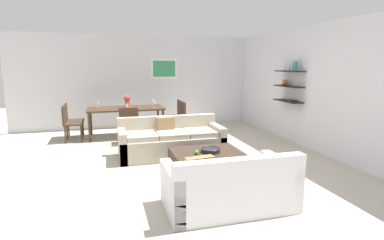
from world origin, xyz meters
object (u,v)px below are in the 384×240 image
dining_chair_left_near (69,121)px  wine_glass_right_far (152,101)px  apple_on_coffee_table (196,152)px  wine_glass_foot (127,106)px  coffee_table (207,162)px  dining_chair_right_far (176,114)px  dining_chair_foot (129,123)px  decorative_bowl (210,150)px  loveseat_white (229,187)px  wine_glass_right_near (153,102)px  dining_chair_left_far (71,118)px  sofa_beige (171,142)px  dining_table (126,110)px  wine_glass_left_far (97,103)px  dining_chair_right_near (179,116)px  centerpiece_vase (127,101)px

dining_chair_left_near → wine_glass_right_far: (2.08, 0.33, 0.37)m
apple_on_coffee_table → wine_glass_foot: size_ratio=0.47×
coffee_table → wine_glass_right_far: (-0.45, 3.35, 0.69)m
dining_chair_right_far → dining_chair_foot: (-1.37, -1.09, 0.00)m
decorative_bowl → wine_glass_foot: wine_glass_foot is taller
loveseat_white → apple_on_coffee_table: size_ratio=23.28×
apple_on_coffee_table → wine_glass_right_near: 3.28m
loveseat_white → dining_chair_left_far: dining_chair_left_far is taller
wine_glass_right_far → sofa_beige: bearing=-88.5°
dining_chair_left_far → wine_glass_foot: size_ratio=5.79×
dining_table → dining_chair_right_far: 1.40m
dining_chair_left_near → wine_glass_left_far: (0.66, 0.33, 0.37)m
dining_table → wine_glass_right_near: bearing=-9.3°
dining_chair_left_near → wine_glass_foot: bearing=-8.2°
coffee_table → dining_chair_left_far: (-2.52, 3.45, 0.31)m
wine_glass_left_far → wine_glass_foot: size_ratio=1.14×
loveseat_white → dining_chair_right_near: dining_chair_right_near is taller
sofa_beige → dining_chair_left_near: (-2.13, 1.84, 0.21)m
dining_chair_foot → wine_glass_left_far: size_ratio=5.10×
coffee_table → apple_on_coffee_table: bearing=-152.8°
loveseat_white → dining_chair_right_far: dining_chair_right_far is taller
decorative_bowl → apple_on_coffee_table: apple_on_coffee_table is taller
centerpiece_vase → wine_glass_foot: bearing=-96.3°
dining_chair_right_far → wine_glass_right_near: size_ratio=4.83×
wine_glass_right_far → dining_chair_left_far: bearing=177.4°
wine_glass_left_far → loveseat_white: bearing=-70.1°
wine_glass_right_far → centerpiece_vase: (-0.66, -0.14, 0.04)m
sofa_beige → decorative_bowl: size_ratio=6.34×
dining_chair_foot → wine_glass_right_far: 1.27m
dining_chair_left_far → dining_chair_right_near: bearing=-8.8°
wine_glass_right_far → centerpiece_vase: centerpiece_vase is taller
decorative_bowl → wine_glass_right_near: size_ratio=1.82×
sofa_beige → dining_chair_left_far: 3.12m
dining_chair_left_far → dining_chair_right_near: (2.74, -0.42, 0.00)m
dining_chair_left_far → wine_glass_left_far: bearing=-8.1°
sofa_beige → wine_glass_foot: size_ratio=13.85×
sofa_beige → wine_glass_right_far: bearing=91.5°
loveseat_white → centerpiece_vase: bearing=101.9°
wine_glass_left_far → wine_glass_foot: wine_glass_left_far is taller
apple_on_coffee_table → loveseat_white: bearing=-86.5°
decorative_bowl → centerpiece_vase: size_ratio=1.05×
sofa_beige → coffee_table: 1.25m
dining_table → dining_chair_foot: (0.00, -0.88, -0.18)m
apple_on_coffee_table → dining_table: size_ratio=0.04×
dining_chair_right_near → dining_chair_foot: bearing=-154.1°
apple_on_coffee_table → dining_chair_right_far: dining_chair_right_far is taller
coffee_table → dining_chair_right_near: size_ratio=1.35×
wine_glass_right_far → wine_glass_left_far: (-1.41, 0.00, -0.01)m
dining_table → wine_glass_left_far: size_ratio=11.16×
loveseat_white → dining_chair_left_near: dining_chair_left_near is taller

